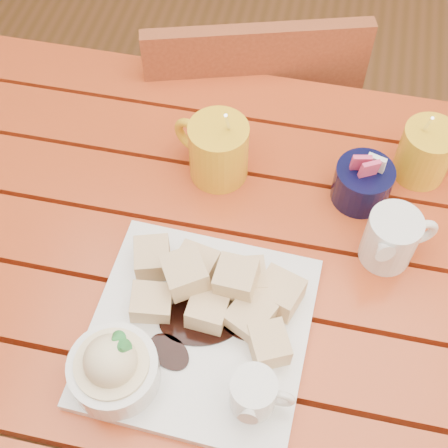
% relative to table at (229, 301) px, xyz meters
% --- Properties ---
extents(ground, '(5.00, 5.00, 0.00)m').
position_rel_table_xyz_m(ground, '(0.00, -0.00, -0.64)').
color(ground, brown).
rests_on(ground, ground).
extents(table, '(1.20, 0.79, 0.75)m').
position_rel_table_xyz_m(table, '(0.00, 0.00, 0.00)').
color(table, '#A33B15').
rests_on(table, ground).
extents(dessert_plate, '(0.29, 0.29, 0.11)m').
position_rel_table_xyz_m(dessert_plate, '(-0.03, -0.13, 0.14)').
color(dessert_plate, white).
rests_on(dessert_plate, table).
extents(coffee_mug_left, '(0.12, 0.09, 0.15)m').
position_rel_table_xyz_m(coffee_mug_left, '(-0.05, 0.17, 0.16)').
color(coffee_mug_left, yellow).
rests_on(coffee_mug_left, table).
extents(coffee_mug_right, '(0.11, 0.08, 0.14)m').
position_rel_table_xyz_m(coffee_mug_right, '(0.26, 0.23, 0.16)').
color(coffee_mug_right, yellow).
rests_on(coffee_mug_right, table).
extents(cream_pitcher, '(0.11, 0.09, 0.09)m').
position_rel_table_xyz_m(cream_pitcher, '(0.22, 0.06, 0.15)').
color(cream_pitcher, white).
rests_on(cream_pitcher, table).
extents(sugar_caddy, '(0.09, 0.09, 0.10)m').
position_rel_table_xyz_m(sugar_caddy, '(0.17, 0.16, 0.14)').
color(sugar_caddy, black).
rests_on(sugar_caddy, table).
extents(chair_far, '(0.50, 0.50, 0.84)m').
position_rel_table_xyz_m(chair_far, '(-0.07, 0.50, -0.17)').
color(chair_far, brown).
rests_on(chair_far, ground).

